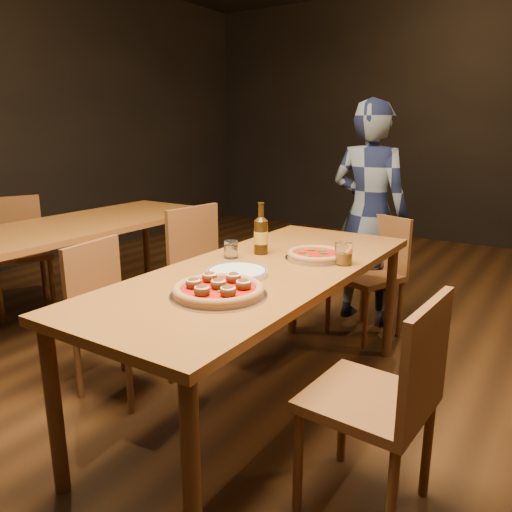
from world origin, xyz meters
The scene contains 16 objects.
ground centered at (0.00, 0.00, 0.00)m, with size 9.00×9.00×0.00m, color black.
room_shell centered at (0.00, 0.00, 1.86)m, with size 9.00×9.00×9.00m.
table_main centered at (0.00, 0.00, 0.68)m, with size 0.80×2.00×0.75m.
table_left centered at (-1.70, 0.30, 0.68)m, with size 0.80×2.00×0.75m.
chair_main_nw centered at (-0.71, -0.25, 0.43)m, with size 0.40×0.40×0.86m, color brown, non-canonical shape.
chair_main_sw centered at (-0.67, 0.51, 0.47)m, with size 0.44×0.44×0.94m, color brown, non-canonical shape.
chair_main_e centered at (0.68, -0.35, 0.45)m, with size 0.42×0.42×0.90m, color brown, non-canonical shape.
chair_end centered at (0.09, 1.17, 0.43)m, with size 0.40×0.40×0.86m, color brown, non-canonical shape.
chair_nbr_left centered at (-2.33, 0.18, 0.46)m, with size 0.43×0.43×0.91m, color brown, non-canonical shape.
pizza_meatball centered at (0.07, -0.43, 0.78)m, with size 0.39×0.39×0.07m.
pizza_margherita centered at (0.14, 0.30, 0.77)m, with size 0.32×0.32×0.04m.
plate_stack centered at (-0.03, -0.17, 0.76)m, with size 0.27×0.27×0.03m, color white.
beer_bottle centered at (-0.15, 0.23, 0.85)m, with size 0.08×0.08×0.27m.
water_glass centered at (-0.23, 0.07, 0.80)m, with size 0.07×0.07×0.09m, color white.
amber_glass centered at (0.30, 0.27, 0.80)m, with size 0.09×0.09×0.11m, color #AC6713.
diner centered at (-0.01, 1.45, 0.80)m, with size 0.58×0.38×1.59m, color black.
Camera 1 is at (1.23, -1.94, 1.41)m, focal length 35.00 mm.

